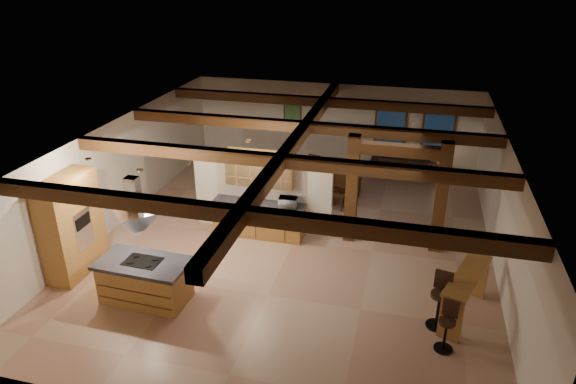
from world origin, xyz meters
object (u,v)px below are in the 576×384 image
Objects in this scene: dining_table at (327,186)px; bar_counter at (466,288)px; sofa at (404,165)px; kitchen_island at (145,280)px.

dining_table is 6.47m from bar_counter.
sofa is 7.83m from bar_counter.
sofa is at bearing 69.03° from dining_table.
bar_counter is at bearing -31.91° from dining_table.
sofa is 1.17× the size of bar_counter.
bar_counter reaches higher than dining_table.
dining_table is 0.82× the size of sofa.
dining_table is (2.85, 6.31, -0.15)m from kitchen_island.
bar_counter is (1.54, -7.67, 0.35)m from sofa.
bar_counter is (6.66, 1.09, 0.20)m from kitchen_island.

